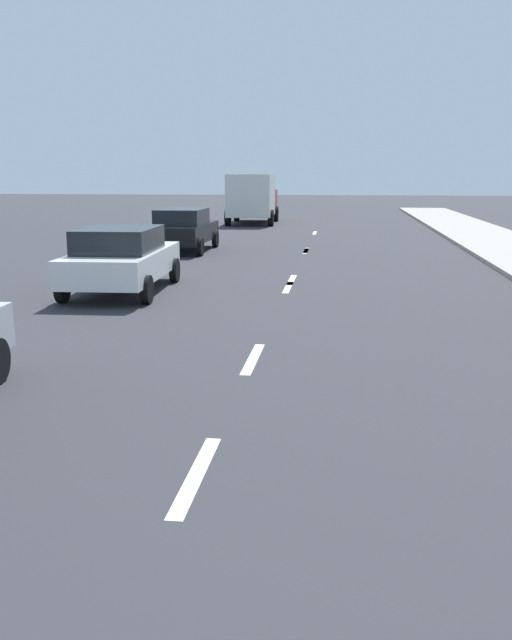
# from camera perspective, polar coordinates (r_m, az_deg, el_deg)

# --- Properties ---
(ground_plane) EXTENTS (160.00, 160.00, 0.00)m
(ground_plane) POSITION_cam_1_polar(r_m,az_deg,el_deg) (15.12, 2.07, 1.44)
(ground_plane) COLOR #2D2D33
(lane_stripe_3) EXTENTS (0.16, 1.80, 0.01)m
(lane_stripe_3) POSITION_cam_1_polar(r_m,az_deg,el_deg) (6.66, -5.05, -12.80)
(lane_stripe_3) COLOR white
(lane_stripe_3) RESTS_ON ground
(lane_stripe_4) EXTENTS (0.16, 1.80, 0.01)m
(lane_stripe_4) POSITION_cam_1_polar(r_m,az_deg,el_deg) (10.55, -0.25, -3.26)
(lane_stripe_4) COLOR white
(lane_stripe_4) RESTS_ON ground
(lane_stripe_5) EXTENTS (0.16, 1.80, 0.01)m
(lane_stripe_5) POSITION_cam_1_polar(r_m,az_deg,el_deg) (17.22, 2.71, 2.78)
(lane_stripe_5) COLOR white
(lane_stripe_5) RESTS_ON ground
(lane_stripe_6) EXTENTS (0.16, 1.80, 0.01)m
(lane_stripe_6) POSITION_cam_1_polar(r_m,az_deg,el_deg) (18.44, 3.02, 3.40)
(lane_stripe_6) COLOR white
(lane_stripe_6) RESTS_ON ground
(lane_stripe_7) EXTENTS (0.16, 1.80, 0.01)m
(lane_stripe_7) POSITION_cam_1_polar(r_m,az_deg,el_deg) (25.49, 4.22, 5.82)
(lane_stripe_7) COLOR white
(lane_stripe_7) RESTS_ON ground
(lane_stripe_8) EXTENTS (0.16, 1.80, 0.01)m
(lane_stripe_8) POSITION_cam_1_polar(r_m,az_deg,el_deg) (25.68, 4.24, 5.86)
(lane_stripe_8) COLOR white
(lane_stripe_8) RESTS_ON ground
(lane_stripe_9) EXTENTS (0.16, 1.80, 0.01)m
(lane_stripe_9) POSITION_cam_1_polar(r_m,az_deg,el_deg) (33.43, 4.96, 7.31)
(lane_stripe_9) COLOR white
(lane_stripe_9) RESTS_ON ground
(parked_car_white) EXTENTS (2.26, 4.65, 1.57)m
(parked_car_white) POSITION_cam_1_polar(r_m,az_deg,el_deg) (16.73, -11.24, 5.18)
(parked_car_white) COLOR white
(parked_car_white) RESTS_ON ground
(parked_car_black) EXTENTS (2.03, 4.39, 1.57)m
(parked_car_black) POSITION_cam_1_polar(r_m,az_deg,el_deg) (25.43, -6.15, 7.66)
(parked_car_black) COLOR black
(parked_car_black) RESTS_ON ground
(delivery_truck) EXTENTS (2.81, 6.30, 2.80)m
(delivery_truck) POSITION_cam_1_polar(r_m,az_deg,el_deg) (39.63, -0.28, 10.28)
(delivery_truck) COLOR maroon
(delivery_truck) RESTS_ON ground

